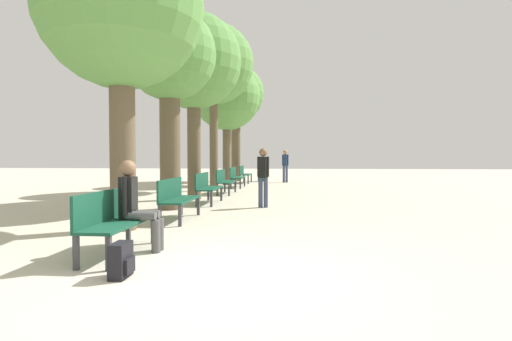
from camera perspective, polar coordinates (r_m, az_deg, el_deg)
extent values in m
plane|color=beige|center=(4.76, -5.48, -14.51)|extent=(80.00, 80.00, 0.00)
cube|color=#144733|center=(5.83, -18.90, -7.14)|extent=(0.49, 1.61, 0.04)
cube|color=#144733|center=(5.89, -20.94, -4.78)|extent=(0.04, 1.61, 0.43)
cube|color=#38383D|center=(5.11, -20.30, -11.04)|extent=(0.06, 0.06, 0.42)
cube|color=#38383D|center=(6.49, -14.47, -8.21)|extent=(0.06, 0.06, 0.42)
cube|color=#38383D|center=(5.30, -24.31, -10.65)|extent=(0.06, 0.06, 0.42)
cube|color=#38383D|center=(6.63, -17.78, -8.02)|extent=(0.06, 0.06, 0.42)
cube|color=#144733|center=(8.64, -10.72, -4.12)|extent=(0.49, 1.61, 0.04)
cube|color=#144733|center=(8.69, -12.16, -2.55)|extent=(0.04, 1.61, 0.43)
cube|color=#38383D|center=(7.89, -10.81, -6.37)|extent=(0.06, 0.06, 0.42)
cube|color=#38383D|center=(9.35, -8.24, -5.05)|extent=(0.06, 0.06, 0.42)
cube|color=#38383D|center=(8.01, -13.60, -6.27)|extent=(0.06, 0.06, 0.42)
cube|color=#38383D|center=(9.45, -10.62, -4.99)|extent=(0.06, 0.06, 0.42)
cube|color=#144733|center=(11.56, -6.63, -2.56)|extent=(0.49, 1.61, 0.04)
cube|color=#144733|center=(11.59, -7.73, -1.40)|extent=(0.04, 1.61, 0.43)
cube|color=#38383D|center=(10.80, -6.40, -4.10)|extent=(0.06, 0.06, 0.42)
cube|color=#38383D|center=(12.28, -4.98, -3.36)|extent=(0.06, 0.06, 0.42)
cube|color=#38383D|center=(10.88, -8.48, -4.06)|extent=(0.06, 0.06, 0.42)
cube|color=#38383D|center=(12.36, -6.82, -3.33)|extent=(0.06, 0.06, 0.42)
cube|color=#144733|center=(14.51, -4.20, -1.63)|extent=(0.49, 1.61, 0.04)
cube|color=#144733|center=(14.53, -5.08, -0.70)|extent=(0.04, 1.61, 0.43)
cube|color=#38383D|center=(13.75, -3.88, -2.78)|extent=(0.06, 0.06, 0.42)
cube|color=#38383D|center=(15.24, -2.99, -2.31)|extent=(0.06, 0.06, 0.42)
cube|color=#38383D|center=(13.81, -5.53, -2.76)|extent=(0.06, 0.06, 0.42)
cube|color=#38383D|center=(15.30, -4.48, -2.30)|extent=(0.06, 0.06, 0.42)
cube|color=#144733|center=(17.48, -2.59, -1.01)|extent=(0.49, 1.61, 0.04)
cube|color=#144733|center=(17.50, -3.33, -0.24)|extent=(0.04, 1.61, 0.43)
cube|color=#38383D|center=(16.72, -2.26, -1.93)|extent=(0.06, 0.06, 0.42)
cube|color=#38383D|center=(18.22, -1.64, -1.61)|extent=(0.06, 0.06, 0.42)
cube|color=#38383D|center=(16.77, -3.62, -1.92)|extent=(0.06, 0.06, 0.42)
cube|color=#38383D|center=(18.27, -2.90, -1.60)|extent=(0.06, 0.06, 0.42)
cube|color=#144733|center=(20.46, -1.46, -0.57)|extent=(0.49, 1.61, 0.04)
cube|color=#144733|center=(20.48, -2.09, 0.08)|extent=(0.04, 1.61, 0.43)
cube|color=#38383D|center=(19.70, -1.13, -1.34)|extent=(0.06, 0.06, 0.42)
cube|color=#38383D|center=(21.21, -0.68, -1.10)|extent=(0.06, 0.06, 0.42)
cube|color=#38383D|center=(19.75, -2.29, -1.33)|extent=(0.06, 0.06, 0.42)
cube|color=#38383D|center=(21.25, -1.76, -1.09)|extent=(0.06, 0.06, 0.42)
cylinder|color=brown|center=(7.75, -18.52, 4.00)|extent=(0.46, 0.46, 3.27)
sphere|color=#568E42|center=(8.22, -18.73, 21.45)|extent=(3.02, 3.02, 3.02)
cylinder|color=brown|center=(10.44, -12.17, 3.64)|extent=(0.52, 0.52, 3.32)
sphere|color=#568E42|center=(10.76, -12.27, 16.05)|extent=(2.38, 2.38, 2.38)
cylinder|color=brown|center=(12.86, -8.84, 3.84)|extent=(0.43, 0.43, 3.55)
sphere|color=#568E42|center=(13.20, -8.91, 15.24)|extent=(3.04, 3.04, 3.04)
cylinder|color=brown|center=(16.01, -6.05, 4.57)|extent=(0.34, 0.34, 4.15)
sphere|color=#568E42|center=(16.41, -6.09, 14.94)|extent=(3.20, 3.20, 3.20)
cylinder|color=brown|center=(19.12, -4.20, 2.93)|extent=(0.39, 0.39, 3.33)
sphere|color=#568E42|center=(19.33, -4.21, 10.49)|extent=(3.20, 3.20, 3.20)
cylinder|color=brown|center=(22.20, -2.89, 3.65)|extent=(0.51, 0.51, 3.99)
sphere|color=#568E42|center=(22.46, -2.90, 10.95)|extent=(3.12, 3.12, 3.12)
cylinder|color=#4C4C4C|center=(5.87, -16.12, -6.23)|extent=(0.43, 0.13, 0.13)
cylinder|color=#4C4C4C|center=(5.85, -14.11, -9.14)|extent=(0.13, 0.13, 0.46)
cylinder|color=#4C4C4C|center=(6.02, -15.59, -6.03)|extent=(0.43, 0.13, 0.13)
cylinder|color=#4C4C4C|center=(5.99, -13.62, -8.87)|extent=(0.13, 0.13, 0.46)
cube|color=black|center=(6.00, -17.79, -3.75)|extent=(0.20, 0.23, 0.61)
cylinder|color=black|center=(5.88, -18.28, -3.58)|extent=(0.09, 0.09, 0.55)
cylinder|color=black|center=(6.11, -17.33, -3.36)|extent=(0.09, 0.09, 0.55)
sphere|color=brown|center=(5.97, -17.83, 0.32)|extent=(0.23, 0.23, 0.23)
cube|color=black|center=(4.80, -18.78, -12.03)|extent=(0.17, 0.32, 0.39)
cube|color=black|center=(4.78, -17.61, -12.82)|extent=(0.04, 0.23, 0.17)
cylinder|color=#384260|center=(10.61, 0.65, -3.17)|extent=(0.12, 0.12, 0.79)
cylinder|color=#384260|center=(10.60, 1.41, -3.18)|extent=(0.12, 0.12, 0.79)
cube|color=black|center=(10.57, 1.03, 0.48)|extent=(0.26, 0.24, 0.56)
cylinder|color=black|center=(10.57, 0.39, 0.56)|extent=(0.08, 0.08, 0.53)
cylinder|color=black|center=(10.56, 1.67, 0.56)|extent=(0.08, 0.08, 0.53)
sphere|color=brown|center=(10.56, 1.03, 2.62)|extent=(0.21, 0.21, 0.21)
cylinder|color=#384260|center=(20.96, 3.99, -0.54)|extent=(0.13, 0.13, 0.86)
cylinder|color=#384260|center=(20.95, 4.41, -0.54)|extent=(0.13, 0.13, 0.86)
cube|color=navy|center=(20.94, 4.21, 1.46)|extent=(0.27, 0.29, 0.61)
cylinder|color=navy|center=(20.94, 3.86, 1.51)|extent=(0.09, 0.09, 0.58)
cylinder|color=navy|center=(20.93, 4.56, 1.51)|extent=(0.09, 0.09, 0.58)
sphere|color=#A37A5B|center=(20.94, 4.21, 2.63)|extent=(0.23, 0.23, 0.23)
cylinder|color=#2D5138|center=(21.76, 0.92, -0.36)|extent=(0.51, 0.51, 0.92)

